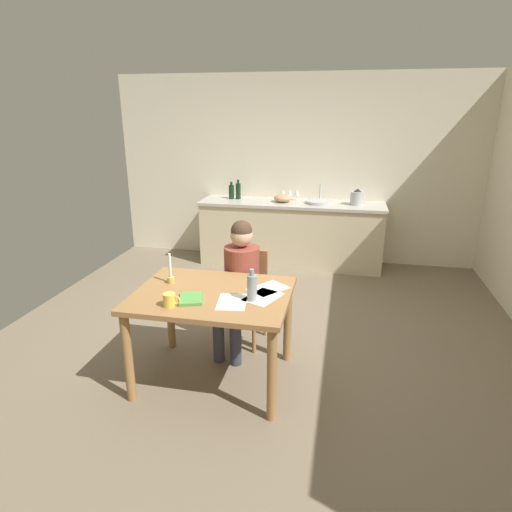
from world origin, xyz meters
TOP-DOWN VIEW (x-y plane):
  - ground_plane at (0.00, 0.00)m, footprint 5.20×5.20m
  - wall_back at (0.00, 2.60)m, footprint 5.20×0.12m
  - kitchen_counter at (0.00, 2.24)m, footprint 2.55×0.64m
  - dining_table at (-0.24, -0.70)m, footprint 1.20×0.93m
  - chair_at_table at (-0.15, 0.01)m, footprint 0.45×0.45m
  - person_seated at (-0.16, -0.14)m, footprint 0.37×0.62m
  - coffee_mug at (-0.46, -1.00)m, footprint 0.13×0.09m
  - candlestick at (-0.63, -0.57)m, footprint 0.06×0.06m
  - book_magazine at (-0.35, -0.87)m, footprint 0.23×0.26m
  - paper_letter at (0.17, -0.53)m, footprint 0.35×0.36m
  - paper_bill at (0.16, -0.70)m, footprint 0.31×0.35m
  - paper_envelope at (-0.05, -0.83)m, footprint 0.25×0.32m
  - wine_bottle_on_table at (0.09, -0.77)m, footprint 0.07×0.07m
  - sink_unit at (0.38, 2.24)m, footprint 0.36×0.36m
  - bottle_oil at (-0.88, 2.31)m, footprint 0.07×0.07m
  - bottle_vinegar at (-0.78, 2.32)m, footprint 0.07×0.07m
  - mixing_bowl at (-0.13, 2.23)m, footprint 0.25×0.25m
  - stovetop_kettle at (0.88, 2.24)m, footprint 0.18×0.18m
  - wine_glass_near_sink at (0.05, 2.39)m, footprint 0.07×0.07m
  - wine_glass_by_kettle at (-0.05, 2.39)m, footprint 0.07×0.07m
  - wine_glass_back_left at (-0.15, 2.39)m, footprint 0.07×0.07m

SIDE VIEW (x-z plane):
  - ground_plane at x=0.00m, z-range -0.04..0.00m
  - kitchen_counter at x=0.00m, z-range 0.00..0.90m
  - chair_at_table at x=-0.15m, z-range 0.05..0.92m
  - dining_table at x=-0.24m, z-range 0.27..1.04m
  - person_seated at x=-0.16m, z-range 0.08..1.28m
  - paper_letter at x=0.17m, z-range 0.77..0.77m
  - paper_bill at x=0.16m, z-range 0.77..0.77m
  - paper_envelope at x=-0.05m, z-range 0.77..0.77m
  - book_magazine at x=-0.35m, z-range 0.77..0.79m
  - coffee_mug at x=-0.46m, z-range 0.77..0.87m
  - candlestick at x=-0.63m, z-range 0.71..0.96m
  - wine_bottle_on_table at x=0.09m, z-range 0.75..1.00m
  - sink_unit at x=0.38m, z-range 0.80..1.04m
  - mixing_bowl at x=-0.13m, z-range 0.90..1.01m
  - stovetop_kettle at x=0.88m, z-range 0.89..1.11m
  - bottle_oil at x=-0.88m, z-range 0.88..1.12m
  - wine_glass_near_sink at x=0.05m, z-range 0.93..1.09m
  - wine_glass_by_kettle at x=-0.05m, z-range 0.93..1.09m
  - wine_glass_back_left at x=-0.15m, z-range 0.93..1.09m
  - bottle_vinegar at x=-0.78m, z-range 0.88..1.15m
  - wall_back at x=0.00m, z-range 0.00..2.60m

